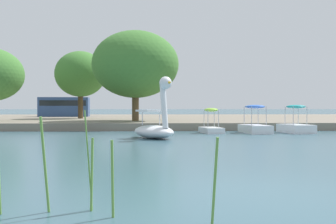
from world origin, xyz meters
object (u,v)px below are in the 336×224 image
(swan_boat, at_px, (155,126))
(tree_broadleaf_left, at_px, (135,65))
(parked_van, at_px, (64,106))
(pedal_boat_blue, at_px, (255,124))
(pedal_boat_teal, at_px, (296,125))
(tree_broadleaf_behind_dock, at_px, (80,74))
(pedal_boat_lime, at_px, (211,126))

(swan_boat, relative_size, tree_broadleaf_left, 0.38)
(parked_van, bearing_deg, pedal_boat_blue, -50.75)
(pedal_boat_blue, bearing_deg, tree_broadleaf_left, 140.43)
(pedal_boat_teal, distance_m, parked_van, 24.73)
(pedal_boat_blue, xyz_separation_m, parked_van, (-14.66, 17.94, 1.06))
(swan_boat, height_order, tree_broadleaf_behind_dock, tree_broadleaf_behind_dock)
(swan_boat, height_order, pedal_boat_teal, swan_boat)
(pedal_boat_lime, height_order, tree_broadleaf_behind_dock, tree_broadleaf_behind_dock)
(swan_boat, height_order, parked_van, swan_boat)
(pedal_boat_teal, bearing_deg, parked_van, 133.29)
(pedal_boat_lime, xyz_separation_m, tree_broadleaf_left, (-4.44, 5.66, 4.00))
(pedal_boat_lime, relative_size, parked_van, 0.39)
(pedal_boat_lime, height_order, tree_broadleaf_left, tree_broadleaf_left)
(tree_broadleaf_behind_dock, bearing_deg, pedal_boat_lime, -50.62)
(pedal_boat_teal, relative_size, tree_broadleaf_behind_dock, 0.39)
(pedal_boat_blue, relative_size, tree_broadleaf_left, 0.32)
(pedal_boat_blue, relative_size, tree_broadleaf_behind_dock, 0.40)
(swan_boat, relative_size, parked_van, 0.56)
(tree_broadleaf_left, bearing_deg, pedal_boat_lime, -51.88)
(pedal_boat_blue, bearing_deg, swan_boat, -147.09)
(tree_broadleaf_left, bearing_deg, pedal_boat_teal, -32.01)
(swan_boat, bearing_deg, pedal_boat_lime, 49.26)
(pedal_boat_teal, distance_m, pedal_boat_blue, 2.28)
(tree_broadleaf_left, bearing_deg, pedal_boat_blue, -39.57)
(tree_broadleaf_behind_dock, bearing_deg, pedal_boat_blue, -44.08)
(swan_boat, xyz_separation_m, pedal_boat_blue, (5.54, 3.58, -0.12))
(pedal_boat_blue, bearing_deg, pedal_boat_teal, -1.00)
(parked_van, bearing_deg, tree_broadleaf_left, -57.59)
(pedal_boat_teal, relative_size, parked_van, 0.46)
(pedal_boat_teal, relative_size, pedal_boat_blue, 0.96)
(swan_boat, distance_m, tree_broadleaf_left, 10.10)
(pedal_boat_teal, relative_size, pedal_boat_lime, 1.17)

